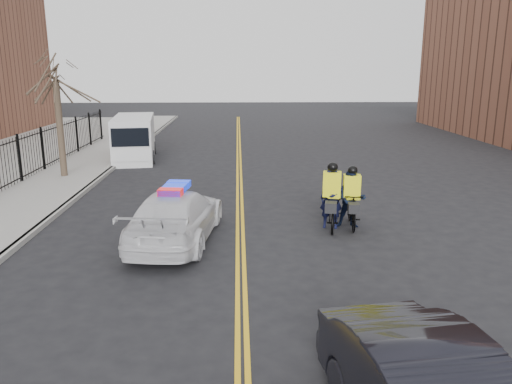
{
  "coord_description": "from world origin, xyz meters",
  "views": [
    {
      "loc": [
        -0.04,
        -11.48,
        4.68
      ],
      "look_at": [
        0.45,
        2.1,
        1.3
      ],
      "focal_mm": 35.0,
      "sensor_mm": 36.0,
      "label": 1
    }
  ],
  "objects_px": {
    "police_cruiser": "(176,216)",
    "cargo_van": "(134,139)",
    "cyclist_near": "(331,205)",
    "cyclist_far": "(351,203)"
  },
  "relations": [
    {
      "from": "cargo_van",
      "to": "police_cruiser",
      "type": "bearing_deg",
      "value": -81.6
    },
    {
      "from": "police_cruiser",
      "to": "cyclist_far",
      "type": "height_order",
      "value": "cyclist_far"
    },
    {
      "from": "cargo_van",
      "to": "cyclist_near",
      "type": "relative_size",
      "value": 2.58
    },
    {
      "from": "cyclist_near",
      "to": "cyclist_far",
      "type": "distance_m",
      "value": 0.61
    },
    {
      "from": "cargo_van",
      "to": "cyclist_far",
      "type": "height_order",
      "value": "cargo_van"
    },
    {
      "from": "cargo_van",
      "to": "cyclist_far",
      "type": "relative_size",
      "value": 2.89
    },
    {
      "from": "cyclist_near",
      "to": "cyclist_far",
      "type": "height_order",
      "value": "cyclist_near"
    },
    {
      "from": "police_cruiser",
      "to": "cargo_van",
      "type": "distance_m",
      "value": 13.45
    },
    {
      "from": "cyclist_near",
      "to": "cyclist_far",
      "type": "bearing_deg",
      "value": 14.48
    },
    {
      "from": "police_cruiser",
      "to": "cyclist_far",
      "type": "xyz_separation_m",
      "value": [
        5.11,
        1.06,
        0.02
      ]
    }
  ]
}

